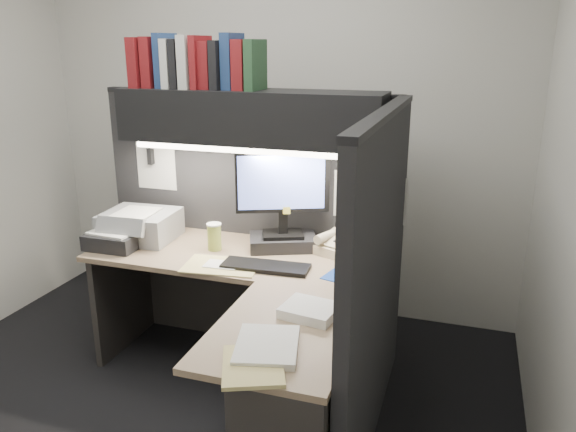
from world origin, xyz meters
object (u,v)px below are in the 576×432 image
(telephone, at_px, (340,245))
(printer, at_px, (140,225))
(monitor, at_px, (283,211))
(overhead_shelf, at_px, (250,117))
(coffee_cup, at_px, (214,237))
(notebook_stack, at_px, (115,240))
(desk, at_px, (254,355))
(keyboard, at_px, (266,266))

(telephone, bearing_deg, printer, -150.52)
(monitor, relative_size, printer, 1.36)
(overhead_shelf, distance_m, coffee_cup, 0.73)
(printer, relative_size, notebook_stack, 1.40)
(desk, height_order, printer, printer)
(coffee_cup, xyz_separation_m, printer, (-0.53, 0.04, 0.01))
(overhead_shelf, height_order, monitor, overhead_shelf)
(desk, xyz_separation_m, notebook_stack, (-1.06, 0.44, 0.33))
(telephone, xyz_separation_m, printer, (-1.25, -0.13, 0.04))
(overhead_shelf, height_order, telephone, overhead_shelf)
(overhead_shelf, height_order, notebook_stack, overhead_shelf)
(monitor, bearing_deg, desk, -105.33)
(desk, relative_size, keyboard, 3.56)
(desk, xyz_separation_m, printer, (-1.00, 0.62, 0.37))
(monitor, height_order, keyboard, monitor)
(desk, xyz_separation_m, overhead_shelf, (-0.30, 0.75, 1.06))
(desk, distance_m, overhead_shelf, 1.33)
(printer, bearing_deg, telephone, 2.61)
(desk, bearing_deg, printer, 148.09)
(keyboard, distance_m, printer, 0.94)
(desk, height_order, monitor, monitor)
(printer, bearing_deg, coffee_cup, -7.91)
(desk, xyz_separation_m, telephone, (0.25, 0.76, 0.33))
(telephone, bearing_deg, overhead_shelf, -156.38)
(overhead_shelf, relative_size, keyboard, 3.25)
(telephone, height_order, coffee_cup, coffee_cup)
(desk, bearing_deg, overhead_shelf, 111.79)
(desk, relative_size, printer, 3.95)
(desk, relative_size, monitor, 2.90)
(monitor, height_order, notebook_stack, monitor)
(coffee_cup, bearing_deg, printer, 175.65)
(keyboard, xyz_separation_m, coffee_cup, (-0.39, 0.18, 0.06))
(desk, height_order, coffee_cup, coffee_cup)
(desk, bearing_deg, keyboard, 101.79)
(keyboard, distance_m, notebook_stack, 0.97)
(overhead_shelf, relative_size, coffee_cup, 10.19)
(coffee_cup, bearing_deg, notebook_stack, -166.02)
(coffee_cup, height_order, notebook_stack, coffee_cup)
(keyboard, relative_size, telephone, 1.97)
(telephone, distance_m, coffee_cup, 0.74)
(desk, distance_m, printer, 1.23)
(printer, bearing_deg, monitor, 3.28)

